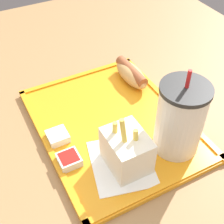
% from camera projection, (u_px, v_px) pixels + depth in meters
% --- Properties ---
extents(dining_table, '(1.34, 1.19, 0.72)m').
position_uv_depth(dining_table, '(107.00, 213.00, 0.92)').
color(dining_table, olive).
rests_on(dining_table, ground_plane).
extents(food_tray, '(0.38, 0.30, 0.01)m').
position_uv_depth(food_tray, '(112.00, 124.00, 0.68)').
color(food_tray, orange).
rests_on(food_tray, dining_table).
extents(paper_napkin, '(0.16, 0.14, 0.00)m').
position_uv_depth(paper_napkin, '(121.00, 163.00, 0.59)').
color(paper_napkin, white).
rests_on(paper_napkin, food_tray).
extents(soda_cup, '(0.09, 0.09, 0.18)m').
position_uv_depth(soda_cup, '(180.00, 118.00, 0.58)').
color(soda_cup, silver).
rests_on(soda_cup, food_tray).
extents(hot_dog_far, '(0.12, 0.05, 0.04)m').
position_uv_depth(hot_dog_far, '(131.00, 73.00, 0.76)').
color(hot_dog_far, tan).
rests_on(hot_dog_far, food_tray).
extents(fries_carton, '(0.09, 0.07, 0.12)m').
position_uv_depth(fries_carton, '(127.00, 150.00, 0.57)').
color(fries_carton, silver).
rests_on(fries_carton, food_tray).
extents(sauce_cup_mayo, '(0.04, 0.04, 0.02)m').
position_uv_depth(sauce_cup_mayo, '(58.00, 136.00, 0.63)').
color(sauce_cup_mayo, silver).
rests_on(sauce_cup_mayo, food_tray).
extents(sauce_cup_ketchup, '(0.04, 0.04, 0.02)m').
position_uv_depth(sauce_cup_ketchup, '(69.00, 159.00, 0.59)').
color(sauce_cup_ketchup, silver).
rests_on(sauce_cup_ketchup, food_tray).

